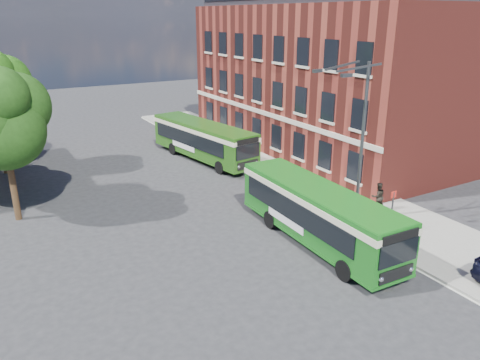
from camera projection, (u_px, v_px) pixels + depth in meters
ground at (260, 228)px, 26.05m from camera, size 120.00×120.00×0.00m
pavement at (282, 169)px, 35.85m from camera, size 6.00×48.00×0.15m
kerb_line at (247, 176)px, 34.44m from camera, size 0.12×48.00×0.01m
brick_office at (325, 67)px, 40.10m from camera, size 12.10×26.00×14.20m
street_lamp at (357, 142)px, 25.09m from camera, size 2.96×2.38×9.00m
bus_stop_sign at (392, 209)px, 24.75m from camera, size 0.35×0.08×2.52m
bus_front at (318, 210)px, 23.85m from camera, size 2.85×11.08×3.02m
bus_rear at (203, 138)px, 37.83m from camera, size 4.32×11.64×3.02m
pedestrian_a at (361, 213)px, 25.78m from camera, size 0.68×0.57×1.58m
pedestrian_b at (378, 197)px, 27.82m from camera, size 1.00×0.87×1.74m
tree_left at (3, 118)px, 25.21m from camera, size 5.23×4.97×8.83m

